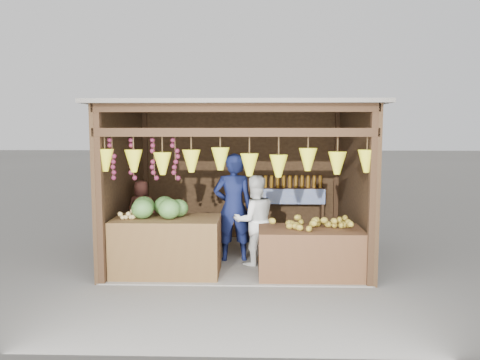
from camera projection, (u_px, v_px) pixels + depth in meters
The scene contains 12 objects.
ground at pixel (238, 258), 8.18m from camera, with size 80.00×80.00×0.00m, color #514F49.
stall_structure at pixel (236, 163), 7.96m from camera, with size 4.30×3.30×2.66m.
back_shelf at pixel (293, 198), 9.33m from camera, with size 1.25×0.32×1.32m.
counter_left at pixel (167, 246), 7.19m from camera, with size 1.62×0.85×0.89m, color #4F311A.
counter_right at pixel (310, 253), 7.11m from camera, with size 1.57×0.85×0.74m, color #472C17.
stool at pixel (142, 247), 8.28m from camera, with size 0.33×0.33×0.31m, color black.
man_standing at pixel (233, 208), 7.89m from camera, with size 0.67×0.44×1.84m, color #121945.
woman_standing at pixel (255, 220), 7.69m from camera, with size 0.73×0.57×1.49m, color white.
vendor_seated at pixel (142, 210), 8.20m from camera, with size 0.51×0.33×1.04m, color #512820.
melon_pile at pixel (161, 207), 7.19m from camera, with size 1.00×0.50×0.32m, color #164612, non-canonical shape.
tanfruit_pile at pixel (129, 214), 7.13m from camera, with size 0.34×0.40×0.13m, color tan, non-canonical shape.
mango_pile at pixel (311, 221), 7.08m from camera, with size 1.40×0.64×0.22m, color #C56A1A, non-canonical shape.
Camera 1 is at (0.27, -7.98, 2.26)m, focal length 35.00 mm.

